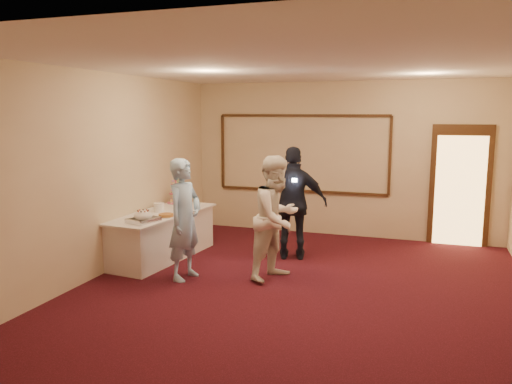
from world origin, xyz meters
TOP-DOWN VIEW (x-y plane):
  - floor at (0.00, 0.00)m, footprint 7.00×7.00m
  - room_walls at (0.00, 0.00)m, footprint 6.04×7.04m
  - wall_molding at (-0.80, 3.47)m, footprint 3.45×0.04m
  - doorway at (2.15, 3.45)m, footprint 1.05×0.07m
  - buffet_table at (-2.57, 0.95)m, footprint 1.09×2.29m
  - pavlova_tray at (-2.46, 0.23)m, footprint 0.44×0.54m
  - cupcake_stand at (-2.75, 1.83)m, footprint 0.32×0.32m
  - plate_stack_a at (-2.63, 1.00)m, footprint 0.18×0.18m
  - plate_stack_b at (-2.37, 1.39)m, footprint 0.17×0.17m
  - tart at (-2.31, 0.65)m, footprint 0.27×0.27m
  - man at (-1.72, 0.14)m, footprint 0.52×0.70m
  - woman at (-0.46, 0.58)m, footprint 0.97×1.07m
  - guest at (-0.49, 1.64)m, footprint 1.17×0.70m
  - camera_flash at (-0.42, 1.39)m, footprint 0.07×0.04m

SIDE VIEW (x-z plane):
  - floor at x=0.00m, z-range 0.00..0.00m
  - buffet_table at x=-2.57m, z-range 0.00..0.77m
  - tart at x=-2.31m, z-range 0.77..0.82m
  - plate_stack_b at x=-2.37m, z-range 0.77..0.91m
  - pavlova_tray at x=-2.46m, z-range 0.76..0.93m
  - plate_stack_a at x=-2.63m, z-range 0.77..0.92m
  - man at x=-1.72m, z-range 0.00..1.76m
  - woman at x=-0.46m, z-range 0.00..1.81m
  - guest at x=-0.49m, z-range 0.00..1.86m
  - cupcake_stand at x=-2.75m, z-range 0.70..1.18m
  - doorway at x=2.15m, z-range -0.02..2.18m
  - camera_flash at x=-0.42m, z-range 1.33..1.38m
  - wall_molding at x=-0.80m, z-range 0.83..2.38m
  - room_walls at x=0.00m, z-range 0.52..3.54m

